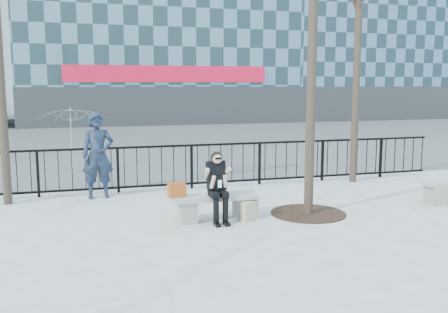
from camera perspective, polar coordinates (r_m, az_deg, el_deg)
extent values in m
plane|color=#989893|center=(9.66, -0.96, -7.23)|extent=(120.00, 120.00, 0.00)
cube|color=#474747|center=(24.24, -10.37, 2.05)|extent=(60.00, 23.00, 0.01)
cube|color=black|center=(12.32, -4.66, 1.25)|extent=(14.00, 0.05, 0.05)
cube|color=black|center=(12.47, -4.61, -3.13)|extent=(14.00, 0.05, 0.05)
cube|color=#2D2D30|center=(31.44, -6.29, 5.72)|extent=(18.00, 0.08, 2.40)
cube|color=red|center=(31.36, -6.33, 9.37)|extent=(12.60, 0.12, 1.00)
cube|color=#2D2D30|center=(38.25, 19.80, 5.73)|extent=(16.00, 0.08, 2.40)
cylinder|color=black|center=(9.95, 10.13, 14.89)|extent=(0.18, 0.18, 7.50)
cylinder|color=black|center=(13.53, 15.02, 11.90)|extent=(0.18, 0.18, 7.00)
cylinder|color=black|center=(10.22, 9.59, -6.41)|extent=(1.50, 1.50, 0.02)
cube|color=slate|center=(9.48, -4.19, -6.30)|extent=(0.32, 0.38, 0.40)
cube|color=slate|center=(9.76, 2.17, -5.85)|extent=(0.32, 0.38, 0.40)
cube|color=gray|center=(9.55, -0.96, -4.66)|extent=(1.65, 0.46, 0.09)
cube|color=slate|center=(11.77, 23.00, -4.00)|extent=(0.34, 0.40, 0.43)
cube|color=#AB4715|center=(9.36, -5.44, -3.83)|extent=(0.34, 0.19, 0.27)
cube|color=beige|center=(9.59, 2.96, -6.20)|extent=(0.41, 0.33, 0.37)
imported|color=black|center=(11.65, -14.21, 0.11)|extent=(0.74, 0.52, 1.95)
imported|color=#EBF135|center=(15.61, -16.97, 1.98)|extent=(2.69, 2.71, 1.93)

